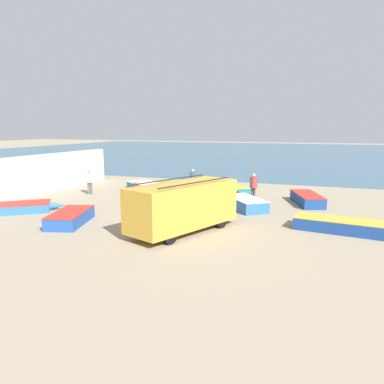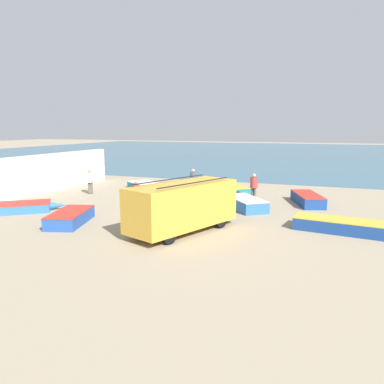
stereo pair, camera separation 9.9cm
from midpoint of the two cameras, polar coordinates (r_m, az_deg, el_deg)
The scene contains 15 objects.
ground_plane at distance 20.91m, azimuth -2.20°, elevation -2.88°, with size 200.00×200.00×0.00m, color gray.
sea_water at distance 71.38m, azimuth 14.34°, elevation 5.84°, with size 120.00×80.00×0.01m, color #33607A.
harbor_wall at distance 27.63m, azimuth -22.99°, elevation 2.32°, with size 0.50×16.37×2.73m, color silver.
parked_van at distance 16.53m, azimuth -1.19°, elevation -2.01°, with size 3.75×5.77×2.32m.
fishing_rowboat_0 at distance 22.72m, azimuth -25.57°, elevation -2.18°, with size 4.60×3.96×0.50m.
fishing_rowboat_1 at distance 21.62m, azimuth 8.10°, elevation -1.67°, with size 3.13×3.59×0.65m.
fishing_rowboat_2 at distance 27.69m, azimuth -6.41°, elevation 0.75°, with size 5.06×4.07×0.52m.
fishing_rowboat_3 at distance 23.83m, azimuth 17.19°, elevation -0.96°, with size 2.32×4.20×0.64m.
fishing_rowboat_4 at distance 26.84m, azimuth 5.96°, elevation 0.50°, with size 3.35×3.83×0.55m.
fishing_rowboat_5 at distance 19.15m, azimuth -17.78°, elevation -3.62°, with size 2.28×3.89×0.61m.
fishing_rowboat_6 at distance 17.96m, azimuth 22.06°, elevation -4.80°, with size 4.71×1.89×0.58m.
fisherman_0 at distance 26.90m, azimuth -15.16°, elevation 1.88°, with size 0.46×0.46×1.74m.
fisherman_1 at distance 23.78m, azimuth 9.53°, elevation 1.10°, with size 0.46×0.46×1.75m.
fisherman_2 at distance 26.62m, azimuth 0.30°, elevation 2.07°, with size 0.44×0.44×1.68m.
fisherman_3 at distance 21.14m, azimuth -8.37°, elevation -0.13°, with size 0.43×0.43×1.64m.
Camera 2 is at (8.00, -18.77, 4.60)m, focal length 35.00 mm.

